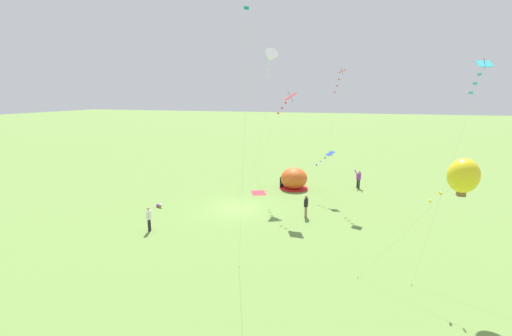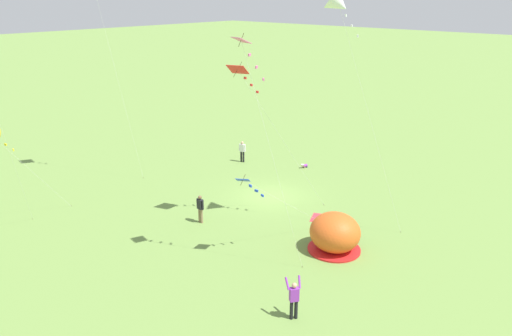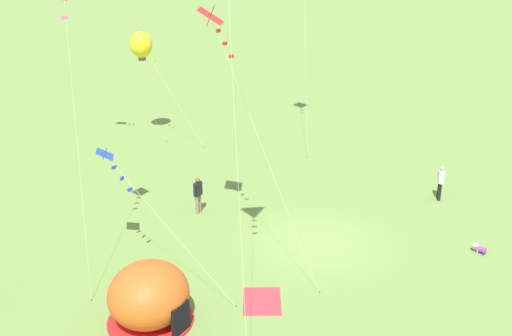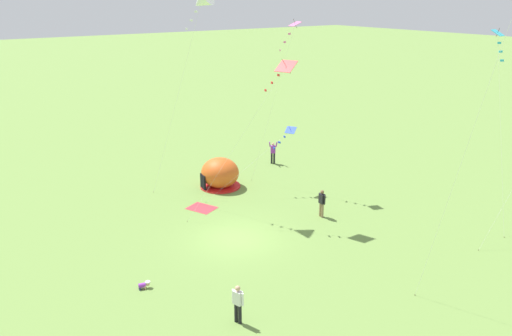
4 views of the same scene
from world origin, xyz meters
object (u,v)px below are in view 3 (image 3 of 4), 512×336
object	(u,v)px
kite_yellow	(141,45)
person_with_toddler	(440,181)
toddler_crawling	(479,249)
kite_blue	(112,163)
popup_tent	(149,296)
kite_red	(214,23)
person_near_tent	(198,193)

from	to	relation	value
kite_yellow	person_with_toddler	bearing A→B (deg)	-97.54
toddler_crawling	kite_blue	xyz separation A→B (m)	(-5.95, 12.84, 3.77)
popup_tent	kite_yellow	bearing A→B (deg)	33.25
person_with_toddler	kite_red	xyz separation A→B (m)	(-7.45, 7.90, 7.79)
person_with_toddler	kite_red	world-z (taller)	kite_red
toddler_crawling	person_with_toddler	size ratio (longest dim) A/B	0.32
person_with_toddler	toddler_crawling	bearing A→B (deg)	-154.67
toddler_crawling	kite_blue	world-z (taller)	kite_blue
kite_yellow	kite_red	bearing A→B (deg)	-134.80
person_with_toddler	kite_yellow	distance (m)	18.54
person_with_toddler	kite_red	size ratio (longest dim) A/B	0.18
toddler_crawling	person_near_tent	distance (m)	12.02
kite_red	kite_blue	xyz separation A→B (m)	(-3.08, 2.77, -4.81)
popup_tent	person_with_toddler	xyz separation A→B (m)	(13.59, -7.32, -0.03)
person_near_tent	kite_red	bearing A→B (deg)	-131.43
kite_red	kite_blue	distance (m)	6.34
popup_tent	toddler_crawling	world-z (taller)	popup_tent
popup_tent	kite_blue	xyz separation A→B (m)	(3.07, 3.36, 2.95)
toddler_crawling	kite_red	size ratio (longest dim) A/B	0.06
person_near_tent	kite_red	world-z (taller)	kite_red
person_with_toddler	kite_blue	distance (m)	15.28
popup_tent	kite_yellow	distance (m)	19.64
popup_tent	kite_yellow	world-z (taller)	kite_yellow
person_near_tent	kite_blue	world-z (taller)	kite_blue
person_near_tent	person_with_toddler	bearing A→B (deg)	-59.31
popup_tent	kite_yellow	xyz separation A→B (m)	(15.95, 10.46, 4.70)
popup_tent	toddler_crawling	xyz separation A→B (m)	(9.01, -9.48, -0.82)
person_near_tent	kite_yellow	size ratio (longest dim) A/B	0.27
person_near_tent	popup_tent	bearing A→B (deg)	-162.53
toddler_crawling	person_near_tent	world-z (taller)	person_near_tent
kite_blue	popup_tent	bearing A→B (deg)	-132.42
popup_tent	toddler_crawling	distance (m)	13.11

